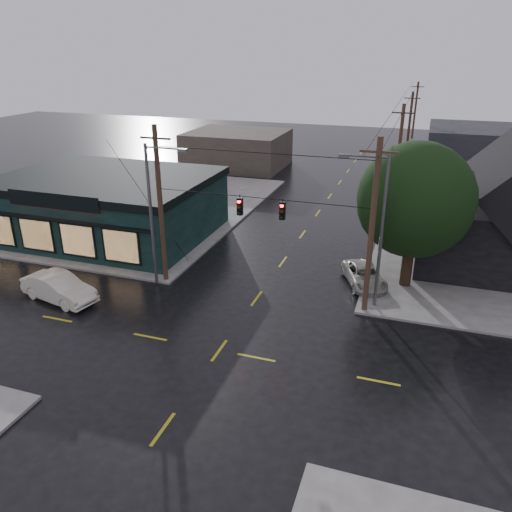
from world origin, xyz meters
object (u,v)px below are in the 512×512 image
(suv_silver, at_px, (364,276))
(utility_pole_nw, at_px, (166,281))
(utility_pole_ne, at_px, (364,311))
(corner_tree, at_px, (415,200))
(sedan_cream, at_px, (59,288))

(suv_silver, bearing_deg, utility_pole_nw, 172.24)
(utility_pole_nw, height_order, suv_silver, utility_pole_nw)
(utility_pole_ne, relative_size, suv_silver, 2.23)
(corner_tree, height_order, utility_pole_ne, corner_tree)
(corner_tree, xyz_separation_m, utility_pole_ne, (-2.06, -4.19, -5.79))
(corner_tree, distance_m, utility_pole_ne, 7.44)
(sedan_cream, bearing_deg, utility_pole_nw, -34.75)
(utility_pole_nw, height_order, sedan_cream, utility_pole_nw)
(corner_tree, xyz_separation_m, utility_pole_nw, (-15.06, -4.19, -5.79))
(utility_pole_nw, bearing_deg, utility_pole_ne, 0.00)
(utility_pole_ne, height_order, sedan_cream, utility_pole_ne)
(utility_pole_ne, xyz_separation_m, suv_silver, (-0.50, 3.61, 0.63))
(utility_pole_nw, distance_m, sedan_cream, 6.66)
(utility_pole_nw, relative_size, utility_pole_ne, 1.00)
(sedan_cream, distance_m, suv_silver, 19.14)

